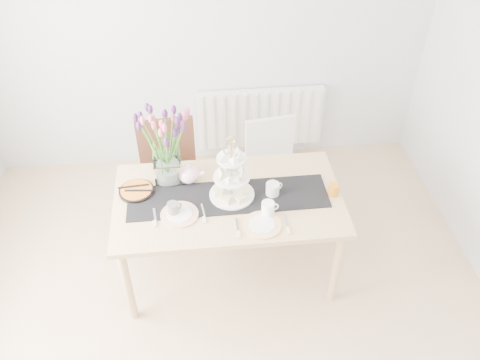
{
  "coord_description": "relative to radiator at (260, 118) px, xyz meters",
  "views": [
    {
      "loc": [
        -0.12,
        -1.83,
        3.16
      ],
      "look_at": [
        0.15,
        0.73,
        0.95
      ],
      "focal_mm": 38.0,
      "sensor_mm": 36.0,
      "label": 1
    }
  ],
  "objects": [
    {
      "name": "tart_tin",
      "position": [
        -1.07,
        -1.29,
        0.31
      ],
      "size": [
        0.25,
        0.25,
        0.03
      ],
      "rotation": [
        0.0,
        0.0,
        -0.36
      ],
      "color": "black",
      "rests_on": "dining_table"
    },
    {
      "name": "table_runner",
      "position": [
        -0.43,
        -1.41,
        0.3
      ],
      "size": [
        1.4,
        0.35,
        0.01
      ],
      "primitive_type": "cube",
      "color": "black",
      "rests_on": "dining_table"
    },
    {
      "name": "mug_grey",
      "position": [
        -0.81,
        -1.53,
        0.35
      ],
      "size": [
        0.11,
        0.11,
        0.09
      ],
      "primitive_type": "cylinder",
      "rotation": [
        0.0,
        0.0,
        0.54
      ],
      "color": "slate",
      "rests_on": "dining_table"
    },
    {
      "name": "dining_table",
      "position": [
        -0.43,
        -1.41,
        0.22
      ],
      "size": [
        1.6,
        0.9,
        0.75
      ],
      "color": "tan",
      "rests_on": "ground"
    },
    {
      "name": "teapot",
      "position": [
        -0.69,
        -1.21,
        0.37
      ],
      "size": [
        0.28,
        0.24,
        0.15
      ],
      "primitive_type": null,
      "rotation": [
        0.0,
        0.0,
        -0.25
      ],
      "color": "white",
      "rests_on": "dining_table"
    },
    {
      "name": "room_shell",
      "position": [
        -0.5,
        -2.19,
        0.85
      ],
      "size": [
        4.5,
        4.5,
        4.5
      ],
      "color": "tan",
      "rests_on": "ground"
    },
    {
      "name": "radiator",
      "position": [
        0.0,
        0.0,
        0.0
      ],
      "size": [
        1.2,
        0.08,
        0.6
      ],
      "primitive_type": "cube",
      "color": "white",
      "rests_on": "room_shell"
    },
    {
      "name": "cake_stand",
      "position": [
        -0.4,
        -1.4,
        0.43
      ],
      "size": [
        0.32,
        0.32,
        0.46
      ],
      "rotation": [
        0.0,
        0.0,
        -0.39
      ],
      "color": "gold",
      "rests_on": "dining_table"
    },
    {
      "name": "mug_white",
      "position": [
        -0.18,
        -1.61,
        0.35
      ],
      "size": [
        0.11,
        0.11,
        0.11
      ],
      "primitive_type": "cylinder",
      "rotation": [
        0.0,
        0.0,
        0.24
      ],
      "color": "white",
      "rests_on": "dining_table"
    },
    {
      "name": "cream_jug",
      "position": [
        -0.11,
        -1.41,
        0.35
      ],
      "size": [
        0.13,
        0.13,
        0.1
      ],
      "primitive_type": "cylinder",
      "rotation": [
        0.0,
        0.0,
        0.44
      ],
      "color": "white",
      "rests_on": "dining_table"
    },
    {
      "name": "mug_orange",
      "position": [
        0.31,
        -1.46,
        0.34
      ],
      "size": [
        0.11,
        0.11,
        0.09
      ],
      "primitive_type": "cylinder",
      "rotation": [
        0.0,
        0.0,
        0.69
      ],
      "color": "orange",
      "rests_on": "dining_table"
    },
    {
      "name": "chair_white",
      "position": [
        0.01,
        -0.71,
        0.04
      ],
      "size": [
        0.47,
        0.47,
        0.85
      ],
      "rotation": [
        0.0,
        0.0,
        0.12
      ],
      "color": "silver",
      "rests_on": "ground"
    },
    {
      "name": "tulip_vase",
      "position": [
        -0.84,
        -1.17,
        0.68
      ],
      "size": [
        0.69,
        0.69,
        0.59
      ],
      "rotation": [
        0.0,
        0.0,
        0.22
      ],
      "color": "silver",
      "rests_on": "dining_table"
    },
    {
      "name": "plate_left",
      "position": [
        -0.77,
        -1.55,
        0.31
      ],
      "size": [
        0.29,
        0.29,
        0.01
      ],
      "primitive_type": "cylinder",
      "rotation": [
        0.0,
        0.0,
        0.12
      ],
      "color": "white",
      "rests_on": "dining_table"
    },
    {
      "name": "plate_right",
      "position": [
        -0.23,
        -1.71,
        0.31
      ],
      "size": [
        0.26,
        0.26,
        0.01
      ],
      "primitive_type": "cylinder",
      "rotation": [
        0.0,
        0.0,
        -0.0
      ],
      "color": "silver",
      "rests_on": "dining_table"
    },
    {
      "name": "chair_brown",
      "position": [
        -0.86,
        -0.77,
        0.1
      ],
      "size": [
        0.5,
        0.5,
        0.93
      ],
      "rotation": [
        0.0,
        0.0,
        0.08
      ],
      "color": "#381D14",
      "rests_on": "ground"
    }
  ]
}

